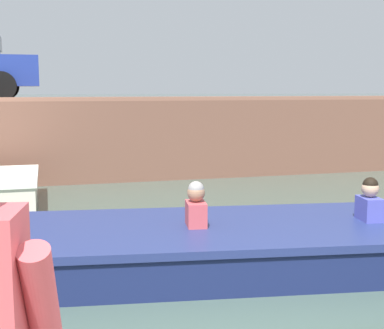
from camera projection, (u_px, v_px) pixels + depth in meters
ground_plane at (171, 243)px, 6.74m from camera, size 400.00×400.00×0.00m
far_quay_wall at (106, 131)px, 13.81m from camera, size 60.00×6.00×1.68m
far_wall_coping at (120, 99)px, 10.93m from camera, size 60.00×0.24×0.08m
motorboat_passing at (248, 245)px, 5.83m from camera, size 6.89×2.59×0.96m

